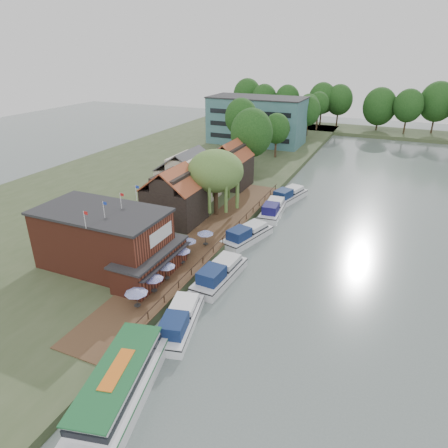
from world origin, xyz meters
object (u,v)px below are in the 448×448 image
at_px(umbrella_4, 188,246).
at_px(umbrella_5, 205,238).
at_px(umbrella_1, 154,284).
at_px(cruiser_2, 247,233).
at_px(cottage_c, 230,164).
at_px(pub, 117,241).
at_px(willow, 216,183).
at_px(cruiser_4, 289,194).
at_px(umbrella_0, 137,298).
at_px(cruiser_1, 220,271).
at_px(cruiser_0, 180,318).
at_px(umbrella_3, 182,256).
at_px(cruiser_3, 273,207).
at_px(hotel_block, 257,120).
at_px(cottage_b, 189,175).
at_px(swan, 150,376).
at_px(umbrella_2, 166,271).
at_px(cottage_a, 174,195).
at_px(tour_boat, 115,392).

distance_m(umbrella_4, umbrella_5, 3.11).
distance_m(umbrella_1, cruiser_2, 18.51).
height_order(cottage_c, umbrella_5, cottage_c).
bearing_deg(pub, umbrella_4, 46.81).
height_order(willow, umbrella_5, willow).
xyz_separation_m(cottage_c, umbrella_5, (6.96, -24.75, -2.96)).
bearing_deg(pub, cruiser_4, 70.61).
xyz_separation_m(pub, umbrella_5, (6.96, 9.25, -2.36)).
bearing_deg(umbrella_4, umbrella_1, -84.58).
height_order(pub, umbrella_0, pub).
bearing_deg(cruiser_1, cruiser_0, -86.48).
distance_m(willow, cruiser_4, 16.44).
bearing_deg(umbrella_0, umbrella_3, 91.25).
bearing_deg(cruiser_1, cruiser_3, 94.43).
bearing_deg(willow, hotel_block, 102.71).
height_order(cottage_b, cottage_c, same).
bearing_deg(cruiser_0, cottage_c, 92.92).
bearing_deg(umbrella_4, umbrella_3, -77.34).
distance_m(cottage_b, cruiser_2, 18.18).
bearing_deg(cruiser_1, willow, 119.86).
bearing_deg(umbrella_5, swan, -75.88).
bearing_deg(cruiser_0, pub, 140.36).
height_order(cottage_c, cruiser_0, cottage_c).
relative_size(umbrella_0, cruiser_1, 0.23).
height_order(cottage_c, umbrella_0, cottage_c).
relative_size(umbrella_3, cruiser_1, 0.22).
distance_m(umbrella_1, umbrella_3, 6.64).
bearing_deg(cruiser_0, willow, 94.07).
xyz_separation_m(umbrella_2, umbrella_4, (-0.77, 6.52, 0.00)).
bearing_deg(umbrella_0, umbrella_1, 88.53).
relative_size(umbrella_3, swan, 5.40).
relative_size(pub, umbrella_3, 8.42).
height_order(pub, umbrella_1, pub).
bearing_deg(cottage_c, umbrella_4, -77.91).
height_order(umbrella_4, cruiser_4, umbrella_4).
height_order(cottage_c, swan, cottage_c).
xyz_separation_m(umbrella_1, cruiser_2, (3.90, 18.07, -1.03)).
distance_m(cottage_c, umbrella_2, 34.98).
height_order(cruiser_2, swan, cruiser_2).
relative_size(cottage_a, umbrella_3, 3.62).
relative_size(umbrella_1, umbrella_2, 1.00).
bearing_deg(cruiser_0, cruiser_1, 76.77).
xyz_separation_m(umbrella_0, umbrella_4, (-0.80, 12.27, 0.00)).
relative_size(umbrella_3, tour_boat, 0.16).
height_order(cruiser_0, cruiser_3, cruiser_3).
relative_size(cottage_b, umbrella_5, 4.04).
bearing_deg(cottage_b, willow, -33.69).
xyz_separation_m(umbrella_1, cruiser_4, (4.93, 36.31, -1.01)).
height_order(willow, tour_boat, willow).
height_order(cottage_c, umbrella_3, cottage_c).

